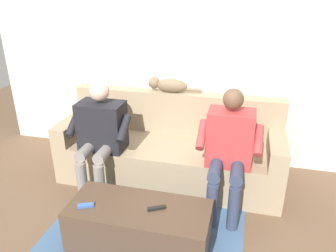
% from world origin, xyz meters
% --- Properties ---
extents(ground_plane, '(8.00, 8.00, 0.00)m').
position_xyz_m(ground_plane, '(0.00, 0.60, 0.00)').
color(ground_plane, brown).
extents(back_wall, '(4.48, 0.06, 2.43)m').
position_xyz_m(back_wall, '(0.00, -0.66, 1.21)').
color(back_wall, beige).
rests_on(back_wall, ground).
extents(couch, '(2.24, 0.78, 0.86)m').
position_xyz_m(couch, '(0.00, -0.14, 0.30)').
color(couch, '#9E896B').
rests_on(couch, ground).
extents(coffee_table, '(1.09, 0.48, 0.35)m').
position_xyz_m(coffee_table, '(0.00, 0.91, 0.18)').
color(coffee_table, '#4C3828').
rests_on(coffee_table, ground).
extents(person_left_seated, '(0.55, 0.57, 1.11)m').
position_xyz_m(person_left_seated, '(-0.61, 0.23, 0.62)').
color(person_left_seated, '#B23838').
rests_on(person_left_seated, ground).
extents(person_right_seated, '(0.59, 0.52, 1.09)m').
position_xyz_m(person_right_seated, '(0.61, 0.22, 0.62)').
color(person_right_seated, black).
rests_on(person_right_seated, ground).
extents(cat_on_backrest, '(0.57, 0.13, 0.16)m').
position_xyz_m(cat_on_backrest, '(0.09, -0.39, 0.93)').
color(cat_on_backrest, '#756047').
rests_on(cat_on_backrest, couch).
extents(remote_blue, '(0.13, 0.09, 0.02)m').
position_xyz_m(remote_blue, '(0.39, 1.00, 0.36)').
color(remote_blue, '#3860B7').
rests_on(remote_blue, coffee_table).
extents(remote_black, '(0.13, 0.09, 0.02)m').
position_xyz_m(remote_black, '(-0.14, 0.90, 0.36)').
color(remote_black, black).
rests_on(remote_black, coffee_table).
extents(floor_rug, '(1.61, 1.47, 0.01)m').
position_xyz_m(floor_rug, '(0.00, 0.80, 0.00)').
color(floor_rug, '#426084').
rests_on(floor_rug, ground).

